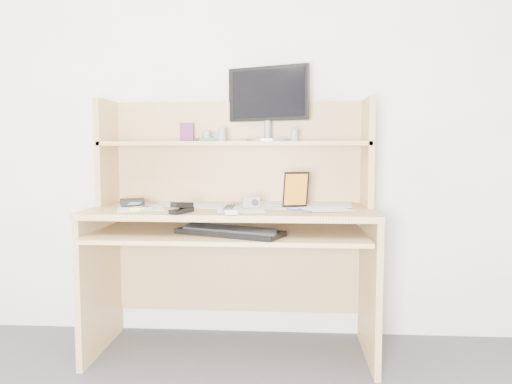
# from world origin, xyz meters

# --- Properties ---
(back_wall) EXTENTS (3.60, 0.04, 2.50)m
(back_wall) POSITION_xyz_m (0.00, 1.80, 1.25)
(back_wall) COLOR white
(back_wall) RESTS_ON floor
(desk) EXTENTS (1.40, 0.70, 1.30)m
(desk) POSITION_xyz_m (0.00, 1.56, 0.69)
(desk) COLOR tan
(desk) RESTS_ON floor
(paper_clutter) EXTENTS (1.32, 0.54, 0.01)m
(paper_clutter) POSITION_xyz_m (0.00, 1.48, 0.75)
(paper_clutter) COLOR white
(paper_clutter) RESTS_ON desk
(keyboard) EXTENTS (0.52, 0.35, 0.03)m
(keyboard) POSITION_xyz_m (0.01, 1.26, 0.67)
(keyboard) COLOR black
(keyboard) RESTS_ON desk
(tv_remote) EXTENTS (0.09, 0.21, 0.02)m
(tv_remote) POSITION_xyz_m (0.01, 1.26, 0.77)
(tv_remote) COLOR #AFB0AA
(tv_remote) RESTS_ON paper_clutter
(flip_phone) EXTENTS (0.08, 0.09, 0.02)m
(flip_phone) POSITION_xyz_m (-0.39, 1.31, 0.77)
(flip_phone) COLOR #B3B3B5
(flip_phone) RESTS_ON paper_clutter
(stapler) EXTENTS (0.09, 0.15, 0.05)m
(stapler) POSITION_xyz_m (-0.20, 1.24, 0.78)
(stapler) COLOR black
(stapler) RESTS_ON paper_clutter
(wallet) EXTENTS (0.14, 0.13, 0.03)m
(wallet) POSITION_xyz_m (-0.52, 1.52, 0.77)
(wallet) COLOR black
(wallet) RESTS_ON paper_clutter
(sticky_note_pad) EXTENTS (0.08, 0.08, 0.01)m
(sticky_note_pad) POSITION_xyz_m (-0.44, 1.38, 0.75)
(sticky_note_pad) COLOR yellow
(sticky_note_pad) RESTS_ON desk
(digital_camera) EXTENTS (0.09, 0.06, 0.05)m
(digital_camera) POSITION_xyz_m (0.10, 1.44, 0.78)
(digital_camera) COLOR #AAABAD
(digital_camera) RESTS_ON paper_clutter
(game_case) EXTENTS (0.12, 0.05, 0.18)m
(game_case) POSITION_xyz_m (0.32, 1.47, 0.84)
(game_case) COLOR black
(game_case) RESTS_ON paper_clutter
(blue_pen) EXTENTS (0.12, 0.10, 0.01)m
(blue_pen) POSITION_xyz_m (0.33, 1.31, 0.76)
(blue_pen) COLOR blue
(blue_pen) RESTS_ON paper_clutter
(card_box) EXTENTS (0.07, 0.02, 0.10)m
(card_box) POSITION_xyz_m (-0.27, 1.69, 1.13)
(card_box) COLOR maroon
(card_box) RESTS_ON desk
(shelf_book) EXTENTS (0.18, 0.22, 0.02)m
(shelf_book) POSITION_xyz_m (-0.14, 1.66, 1.09)
(shelf_book) COLOR #358549
(shelf_book) RESTS_ON desk
(chip_stack_a) EXTENTS (0.04, 0.04, 0.05)m
(chip_stack_a) POSITION_xyz_m (-0.15, 1.62, 1.11)
(chip_stack_a) COLOR black
(chip_stack_a) RESTS_ON desk
(chip_stack_b) EXTENTS (0.05, 0.05, 0.07)m
(chip_stack_b) POSITION_xyz_m (-0.06, 1.60, 1.12)
(chip_stack_b) COLOR silver
(chip_stack_b) RESTS_ON desk
(chip_stack_c) EXTENTS (0.05, 0.05, 0.05)m
(chip_stack_c) POSITION_xyz_m (-0.09, 1.62, 1.11)
(chip_stack_c) COLOR black
(chip_stack_c) RESTS_ON desk
(chip_stack_d) EXTENTS (0.05, 0.05, 0.07)m
(chip_stack_d) POSITION_xyz_m (0.31, 1.62, 1.11)
(chip_stack_d) COLOR white
(chip_stack_d) RESTS_ON desk
(monitor) EXTENTS (0.43, 0.24, 0.40)m
(monitor) POSITION_xyz_m (0.17, 1.68, 1.29)
(monitor) COLOR #9B9BA0
(monitor) RESTS_ON desk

